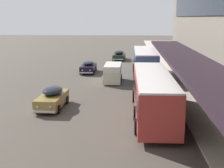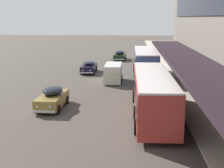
{
  "view_description": "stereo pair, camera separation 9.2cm",
  "coord_description": "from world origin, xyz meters",
  "views": [
    {
      "loc": [
        2.28,
        -4.11,
        6.86
      ],
      "look_at": [
        0.87,
        18.6,
        2.01
      ],
      "focal_mm": 50.0,
      "sensor_mm": 36.0,
      "label": 1
    },
    {
      "loc": [
        2.37,
        -4.11,
        6.86
      ],
      "look_at": [
        0.87,
        18.6,
        2.01
      ],
      "focal_mm": 50.0,
      "sensor_mm": 36.0,
      "label": 2
    }
  ],
  "objects": [
    {
      "name": "transit_bus_kerbside_front",
      "position": [
        3.83,
        17.14,
        1.76
      ],
      "size": [
        2.8,
        11.36,
        3.06
      ],
      "color": "#AE332C",
      "rests_on": "ground"
    },
    {
      "name": "transit_bus_kerbside_rear",
      "position": [
        3.89,
        32.36,
        1.82
      ],
      "size": [
        2.75,
        10.95,
        3.17
      ],
      "color": "#3E61A3",
      "rests_on": "ground"
    },
    {
      "name": "sedan_second_mid",
      "position": [
        -3.76,
        18.85,
        0.81
      ],
      "size": [
        1.92,
        4.49,
        1.66
      ],
      "color": "olive",
      "rests_on": "ground"
    },
    {
      "name": "sedan_lead_mid",
      "position": [
        -3.13,
        34.75,
        0.74
      ],
      "size": [
        1.84,
        4.41,
        1.48
      ],
      "color": "black",
      "rests_on": "ground"
    },
    {
      "name": "sedan_oncoming_rear",
      "position": [
        0.27,
        47.21,
        0.78
      ],
      "size": [
        2.07,
        4.77,
        1.6
      ],
      "color": "black",
      "rests_on": "ground"
    },
    {
      "name": "sedan_lead_near",
      "position": [
        3.64,
        45.93,
        0.77
      ],
      "size": [
        1.84,
        4.65,
        1.58
      ],
      "color": "#27391E",
      "rests_on": "ground"
    },
    {
      "name": "vw_van",
      "position": [
        0.33,
        29.11,
        1.1
      ],
      "size": [
        1.92,
        4.55,
        1.96
      ],
      "color": "beige",
      "rests_on": "ground"
    }
  ]
}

